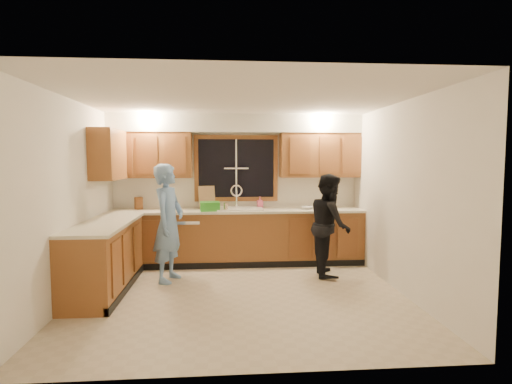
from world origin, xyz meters
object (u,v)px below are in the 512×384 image
(man, at_px, (169,223))
(dish_crate, at_px, (210,206))
(woman, at_px, (330,225))
(knife_block, at_px, (139,203))
(soap_bottle, at_px, (260,202))
(sink, at_px, (237,213))
(dishwasher, at_px, (186,240))
(stove, at_px, (91,269))
(bowl, at_px, (307,208))

(man, height_order, dish_crate, man)
(woman, xyz_separation_m, knife_block, (-3.02, 0.92, 0.25))
(knife_block, bearing_deg, soap_bottle, -34.67)
(sink, height_order, dishwasher, sink)
(knife_block, height_order, soap_bottle, knife_block)
(dishwasher, height_order, knife_block, knife_block)
(stove, relative_size, knife_block, 4.42)
(knife_block, bearing_deg, dish_crate, -48.80)
(stove, xyz_separation_m, bowl, (2.98, 1.77, 0.49))
(stove, distance_m, woman, 3.37)
(woman, bearing_deg, sink, 66.77)
(stove, relative_size, bowl, 4.66)
(woman, bearing_deg, stove, 114.13)
(woman, height_order, bowl, woman)
(dish_crate, bearing_deg, knife_block, 166.20)
(sink, relative_size, dishwasher, 1.05)
(woman, xyz_separation_m, dish_crate, (-1.82, 0.63, 0.22))
(woman, distance_m, bowl, 0.76)
(stove, height_order, knife_block, knife_block)
(sink, distance_m, dishwasher, 0.96)
(bowl, bearing_deg, dish_crate, -177.26)
(sink, distance_m, knife_block, 1.66)
(sink, height_order, man, man)
(sink, xyz_separation_m, dish_crate, (-0.44, -0.13, 0.13))
(soap_bottle, bearing_deg, sink, -156.47)
(sink, xyz_separation_m, man, (-1.01, -0.88, -0.02))
(sink, bearing_deg, bowl, -2.59)
(sink, bearing_deg, soap_bottle, 23.53)
(man, xyz_separation_m, soap_bottle, (1.41, 1.05, 0.17))
(sink, height_order, knife_block, sink)
(stove, relative_size, dish_crate, 2.92)
(dishwasher, height_order, dish_crate, dish_crate)
(dish_crate, height_order, soap_bottle, soap_bottle)
(stove, distance_m, soap_bottle, 3.03)
(sink, relative_size, dish_crate, 2.79)
(stove, bearing_deg, dishwasher, 62.31)
(soap_bottle, bearing_deg, man, -143.27)
(man, relative_size, woman, 1.10)
(stove, bearing_deg, knife_block, 85.51)
(stove, height_order, man, man)
(knife_block, relative_size, soap_bottle, 1.03)
(sink, height_order, dish_crate, sink)
(dishwasher, height_order, woman, woman)
(dishwasher, height_order, bowl, bowl)
(sink, distance_m, bowl, 1.19)
(stove, relative_size, woman, 0.58)
(dishwasher, height_order, man, man)
(sink, height_order, woman, woman)
(sink, xyz_separation_m, woman, (1.38, -0.76, -0.10))
(knife_block, bearing_deg, woman, -52.00)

